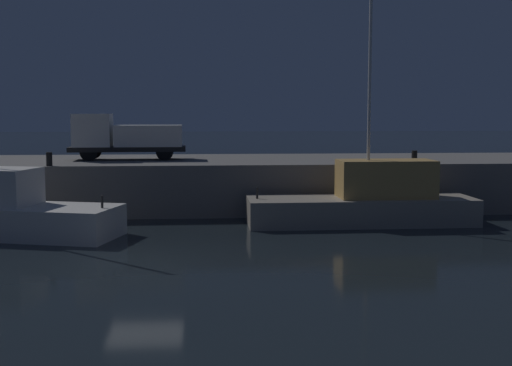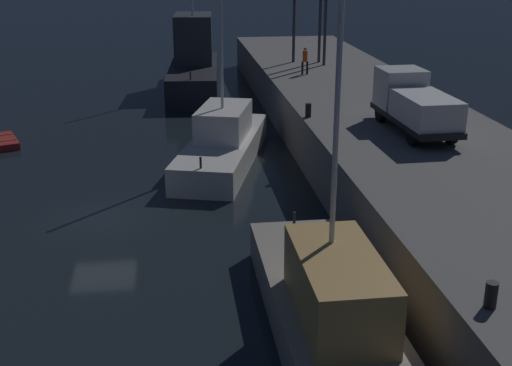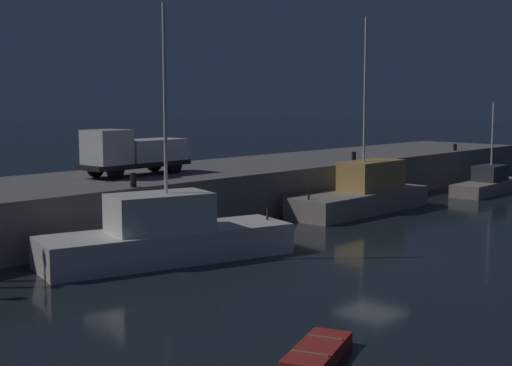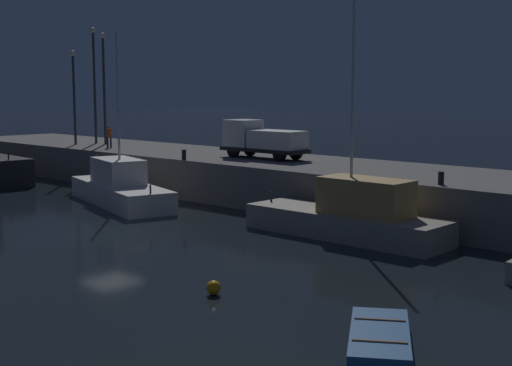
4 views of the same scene
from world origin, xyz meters
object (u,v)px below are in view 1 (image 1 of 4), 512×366
Objects in this scene: bollard_west at (49,159)px; bollard_east at (414,157)px; utility_truck at (124,137)px; fishing_boat_white at (368,201)px.

bollard_west reaches higher than bollard_east.
bollard_east is (14.57, -3.51, -0.91)m from utility_truck.
utility_truck is 15.01m from bollard_east.
fishing_boat_white is at bearing -28.91° from utility_truck.
fishing_boat_white is at bearing -9.42° from bollard_west.
utility_truck is 5.05m from bollard_west.
fishing_boat_white reaches higher than bollard_west.
utility_truck is 9.90× the size of bollard_east.
fishing_boat_white is 1.81× the size of utility_truck.
bollard_east is (17.57, 0.45, -0.01)m from bollard_west.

